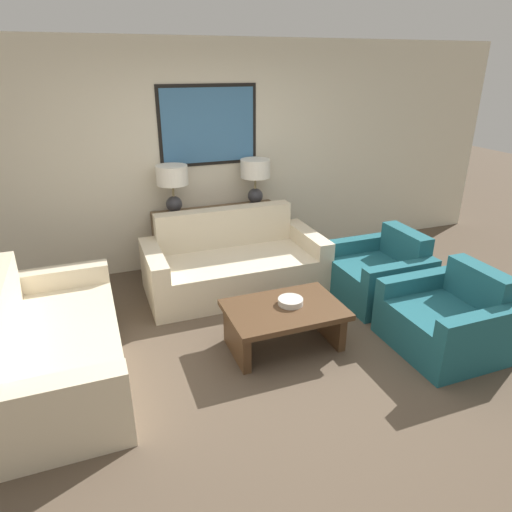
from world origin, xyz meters
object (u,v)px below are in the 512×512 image
at_px(decorative_bowl, 291,301).
at_px(couch_by_back_wall, 234,265).
at_px(coffee_table, 284,318).
at_px(armchair_near_back_wall, 379,275).
at_px(armchair_near_camera, 447,321).
at_px(table_lamp_left, 172,181).
at_px(couch_by_side, 51,349).
at_px(table_lamp_right, 255,174).
at_px(console_table, 217,238).

bearing_deg(decorative_bowl, couch_by_back_wall, 95.75).
relative_size(coffee_table, armchair_near_back_wall, 1.10).
xyz_separation_m(armchair_near_back_wall, armchair_near_camera, (0.00, -1.03, 0.00)).
relative_size(table_lamp_left, armchair_near_camera, 0.62).
xyz_separation_m(table_lamp_left, armchair_near_back_wall, (1.91, -1.41, -0.87)).
height_order(couch_by_side, coffee_table, couch_by_side).
relative_size(table_lamp_right, couch_by_side, 0.29).
height_order(couch_by_back_wall, armchair_near_back_wall, couch_by_back_wall).
xyz_separation_m(couch_by_side, armchair_near_back_wall, (3.27, 0.28, -0.02)).
height_order(console_table, decorative_bowl, console_table).
bearing_deg(table_lamp_right, couch_by_side, -144.51).
height_order(console_table, armchair_near_back_wall, console_table).
relative_size(table_lamp_right, armchair_near_back_wall, 0.62).
relative_size(table_lamp_right, armchair_near_camera, 0.62).
bearing_deg(couch_by_back_wall, table_lamp_left, 127.55).
bearing_deg(table_lamp_left, armchair_near_camera, -51.94).
relative_size(armchair_near_back_wall, armchair_near_camera, 1.00).
height_order(couch_by_side, armchair_near_back_wall, couch_by_side).
bearing_deg(armchair_near_camera, table_lamp_left, 128.06).
distance_m(table_lamp_right, armchair_near_back_wall, 1.89).
relative_size(table_lamp_left, table_lamp_right, 1.00).
distance_m(console_table, couch_by_side, 2.52).
relative_size(table_lamp_left, couch_by_back_wall, 0.29).
height_order(console_table, table_lamp_left, table_lamp_left).
relative_size(table_lamp_left, armchair_near_back_wall, 0.62).
relative_size(console_table, couch_by_back_wall, 0.78).
distance_m(console_table, couch_by_back_wall, 0.66).
bearing_deg(coffee_table, table_lamp_right, 76.78).
bearing_deg(couch_by_side, table_lamp_right, 35.49).
height_order(console_table, coffee_table, console_table).
xyz_separation_m(couch_by_back_wall, armchair_near_camera, (1.41, -1.78, -0.02)).
bearing_deg(table_lamp_right, armchair_near_camera, -69.73).
xyz_separation_m(couch_by_back_wall, couch_by_side, (-1.87, -1.03, 0.00)).
height_order(coffee_table, decorative_bowl, decorative_bowl).
xyz_separation_m(decorative_bowl, armchair_near_back_wall, (1.28, 0.48, -0.16)).
distance_m(table_lamp_right, couch_by_side, 3.03).
relative_size(couch_by_back_wall, couch_by_side, 1.00).
bearing_deg(armchair_near_camera, armchair_near_back_wall, 90.00).
bearing_deg(armchair_near_camera, console_table, 119.95).
bearing_deg(console_table, table_lamp_left, 180.00).
height_order(table_lamp_left, couch_by_back_wall, table_lamp_left).
xyz_separation_m(coffee_table, armchair_near_back_wall, (1.35, 0.51, -0.03)).
relative_size(table_lamp_left, couch_by_side, 0.29).
distance_m(table_lamp_left, decorative_bowl, 2.12).
relative_size(table_lamp_left, decorative_bowl, 2.55).
distance_m(table_lamp_left, coffee_table, 2.18).
xyz_separation_m(decorative_bowl, armchair_near_camera, (1.28, -0.55, -0.16)).
xyz_separation_m(coffee_table, decorative_bowl, (0.07, 0.03, 0.14)).
bearing_deg(couch_by_back_wall, decorative_bowl, -84.25).
height_order(table_lamp_left, table_lamp_right, same).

